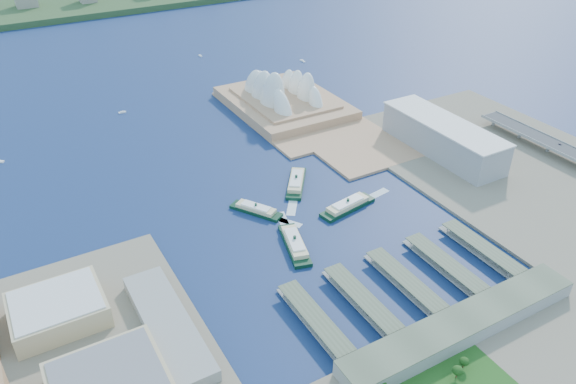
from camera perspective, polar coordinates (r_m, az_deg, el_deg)
ground at (r=498.22m, az=4.96°, el=-5.11°), size 3000.00×3000.00×0.00m
east_land at (r=622.44m, az=26.33°, el=-0.28°), size 240.00×500.00×3.00m
peninsula at (r=737.86m, az=0.56°, el=8.14°), size 135.00×220.00×3.00m
far_shore at (r=1355.39m, az=-20.09°, el=17.64°), size 2200.00×260.00×12.00m
opera_house at (r=741.08m, az=-0.39°, el=10.80°), size 134.00×180.00×58.00m
toaster_building at (r=650.85m, az=15.43°, el=5.37°), size 45.00×155.00×35.00m
ferry_wharves at (r=457.67m, az=11.78°, el=-8.95°), size 184.00×90.00×9.30m
terminal_building at (r=425.81m, az=17.23°, el=-12.87°), size 200.00×28.00×12.00m
ferry_a at (r=533.18m, az=-3.28°, el=-1.62°), size 38.93×51.35×9.88m
ferry_b at (r=574.48m, az=0.84°, el=1.22°), size 48.39×58.51×11.54m
ferry_c at (r=487.81m, az=0.68°, el=-5.05°), size 30.99×62.41×11.44m
ferry_d at (r=539.77m, az=6.09°, el=-1.20°), size 62.33×25.61×11.45m
boat_b at (r=768.84m, az=-16.49°, el=7.79°), size 9.41×3.37×2.53m
boat_c at (r=927.07m, az=1.50°, el=13.19°), size 3.52×11.86×2.67m
boat_e at (r=962.65m, az=-8.90°, el=13.53°), size 3.30×9.72×2.37m
car_c at (r=693.11m, az=25.89°, el=4.40°), size 1.65×4.06×1.18m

